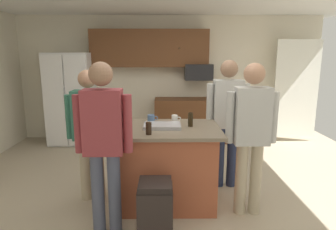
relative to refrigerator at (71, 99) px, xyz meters
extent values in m
plane|color=#B7A88E|center=(2.00, -2.38, -0.92)|extent=(7.04, 7.04, 0.00)
cube|color=beige|center=(2.00, 0.42, 0.38)|extent=(6.40, 0.10, 2.60)
cube|color=white|center=(4.60, 0.02, 0.18)|extent=(0.90, 0.06, 2.00)
cube|color=brown|center=(1.60, 0.22, 1.01)|extent=(2.40, 0.35, 0.75)
sphere|color=#4C3823|center=(2.20, 0.03, 1.01)|extent=(0.04, 0.04, 0.04)
cube|color=brown|center=(2.60, 0.10, -0.47)|extent=(1.80, 0.60, 0.90)
sphere|color=#4C3823|center=(3.05, -0.22, -0.47)|extent=(0.04, 0.04, 0.04)
cube|color=white|center=(0.00, 0.02, 0.00)|extent=(0.87, 0.70, 1.84)
cube|color=white|center=(-0.22, -0.35, 0.00)|extent=(0.41, 0.04, 1.76)
cube|color=white|center=(0.22, -0.35, 0.00)|extent=(0.41, 0.04, 1.76)
cylinder|color=#B2B2B7|center=(0.00, -0.38, 0.09)|extent=(0.02, 0.02, 0.35)
cube|color=black|center=(2.60, 0.12, 0.53)|extent=(0.56, 0.40, 0.32)
cube|color=#AD5638|center=(1.94, -2.57, -0.46)|extent=(1.09, 0.79, 0.92)
cube|color=#756651|center=(1.94, -2.57, 0.02)|extent=(1.23, 0.93, 0.04)
cylinder|color=tan|center=(0.90, -2.47, -0.52)|extent=(0.13, 0.13, 0.80)
cylinder|color=tan|center=(1.07, -2.47, -0.52)|extent=(0.13, 0.13, 0.80)
cube|color=#2D6651|center=(0.99, -2.47, 0.18)|extent=(0.38, 0.22, 0.60)
sphere|color=tan|center=(0.99, -2.47, 0.61)|extent=(0.22, 0.22, 0.22)
cylinder|color=#2D6651|center=(0.75, -2.47, 0.16)|extent=(0.09, 0.09, 0.54)
cylinder|color=#2D6651|center=(1.23, -2.47, 0.16)|extent=(0.09, 0.09, 0.54)
cylinder|color=#232D4C|center=(2.66, -2.11, -0.50)|extent=(0.13, 0.13, 0.85)
cylinder|color=#232D4C|center=(2.83, -2.11, -0.50)|extent=(0.13, 0.13, 0.85)
cube|color=#B7B7B2|center=(2.74, -2.11, 0.25)|extent=(0.38, 0.22, 0.64)
sphere|color=#8C664C|center=(2.74, -2.11, 0.71)|extent=(0.23, 0.23, 0.23)
cylinder|color=#B7B7B2|center=(2.50, -2.11, 0.23)|extent=(0.09, 0.09, 0.57)
cylinder|color=#B7B7B2|center=(2.98, -2.11, 0.23)|extent=(0.09, 0.09, 0.57)
cylinder|color=tan|center=(2.77, -2.83, -0.50)|extent=(0.13, 0.13, 0.84)
cylinder|color=tan|center=(2.94, -2.83, -0.50)|extent=(0.13, 0.13, 0.84)
cube|color=#B7B7B2|center=(2.86, -2.83, 0.24)|extent=(0.38, 0.22, 0.63)
sphere|color=tan|center=(2.86, -2.83, 0.70)|extent=(0.23, 0.23, 0.23)
cylinder|color=#B7B7B2|center=(2.62, -2.83, 0.22)|extent=(0.09, 0.09, 0.57)
cylinder|color=#B7B7B2|center=(3.10, -2.83, 0.22)|extent=(0.09, 0.09, 0.57)
cylinder|color=#4C5166|center=(1.21, -3.17, -0.49)|extent=(0.13, 0.13, 0.85)
cylinder|color=#4C5166|center=(1.38, -3.17, -0.49)|extent=(0.13, 0.13, 0.85)
cube|color=maroon|center=(1.30, -3.17, 0.25)|extent=(0.38, 0.22, 0.64)
sphere|color=#8C664C|center=(1.30, -3.17, 0.72)|extent=(0.23, 0.23, 0.23)
cylinder|color=maroon|center=(1.06, -3.17, 0.23)|extent=(0.09, 0.09, 0.58)
cylinder|color=maroon|center=(1.54, -3.17, 0.23)|extent=(0.09, 0.09, 0.58)
cylinder|color=black|center=(2.21, -2.51, 0.12)|extent=(0.06, 0.06, 0.17)
cylinder|color=#4C6B99|center=(1.73, -2.27, 0.09)|extent=(0.09, 0.09, 0.09)
torus|color=#4C6B99|center=(1.79, -2.27, 0.09)|extent=(0.06, 0.01, 0.06)
cylinder|color=white|center=(2.03, -2.35, 0.09)|extent=(0.08, 0.08, 0.11)
torus|color=white|center=(2.08, -2.35, 0.10)|extent=(0.06, 0.01, 0.06)
cylinder|color=black|center=(1.73, -2.87, 0.11)|extent=(0.06, 0.06, 0.14)
cube|color=#B7B7BC|center=(1.87, -2.56, 0.05)|extent=(0.44, 0.30, 0.02)
cube|color=#A8A8AD|center=(1.87, -2.56, 0.07)|extent=(0.44, 0.30, 0.02)
cube|color=black|center=(1.81, -3.31, -0.64)|extent=(0.34, 0.34, 0.55)
cube|color=black|center=(1.81, -3.31, -0.34)|extent=(0.32, 0.32, 0.06)
camera|label=1|loc=(1.90, -5.97, 0.91)|focal=31.55mm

